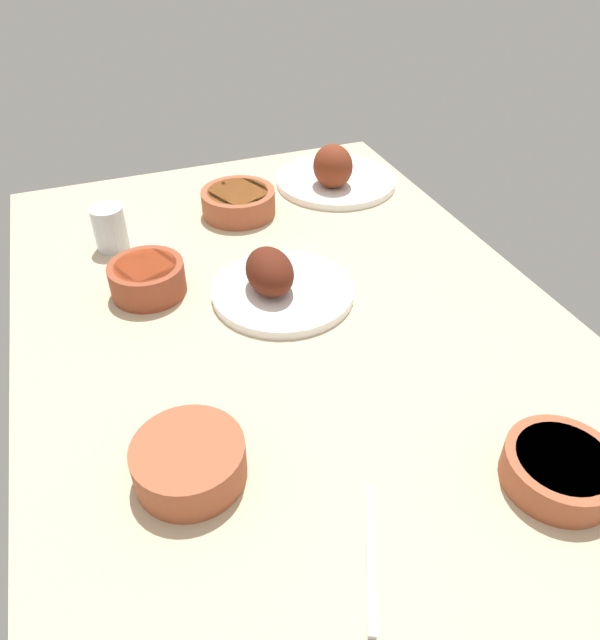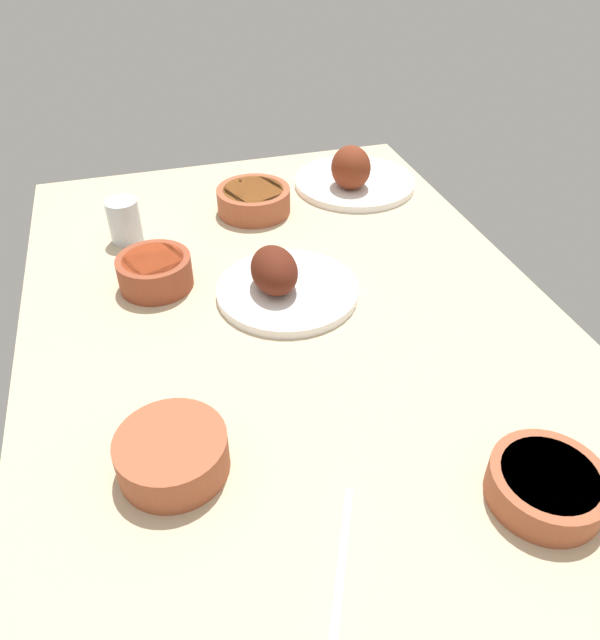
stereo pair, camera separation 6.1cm
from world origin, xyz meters
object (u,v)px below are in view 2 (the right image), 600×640
at_px(bowl_sauce, 155,271).
at_px(water_tumbler, 124,221).
at_px(bowl_potatoes, 546,484).
at_px(fork_loose, 342,559).
at_px(bowl_soup, 254,199).
at_px(plate_center_main, 282,282).
at_px(plate_near_viewer, 353,177).
at_px(bowl_cream, 172,453).

bearing_deg(bowl_sauce, water_tumbler, -167.18).
bearing_deg(bowl_potatoes, fork_loose, -87.85).
relative_size(bowl_potatoes, bowl_sauce, 1.06).
distance_m(bowl_soup, bowl_potatoes, 0.84).
xyz_separation_m(plate_center_main, bowl_sauce, (-0.09, -0.21, 0.01)).
height_order(plate_center_main, bowl_sauce, plate_center_main).
distance_m(plate_near_viewer, bowl_soup, 0.25).
distance_m(plate_center_main, water_tumbler, 0.37).
bearing_deg(fork_loose, bowl_potatoes, -62.65).
bearing_deg(bowl_soup, plate_center_main, -3.84).
relative_size(plate_center_main, bowl_sauce, 1.91).
relative_size(plate_near_viewer, bowl_sauce, 2.13).
distance_m(plate_center_main, fork_loose, 0.51).
relative_size(bowl_sauce, fork_loose, 0.74).
bearing_deg(water_tumbler, bowl_sauce, 12.82).
relative_size(bowl_soup, bowl_sauce, 1.20).
bearing_deg(fork_loose, bowl_cream, 67.28).
relative_size(plate_near_viewer, bowl_cream, 1.99).
bearing_deg(plate_near_viewer, plate_center_main, -36.24).
relative_size(bowl_cream, bowl_potatoes, 1.01).
bearing_deg(bowl_cream, bowl_sauce, 177.46).
bearing_deg(bowl_sauce, plate_near_viewer, 119.80).
relative_size(bowl_cream, water_tumbler, 1.62).
height_order(plate_near_viewer, water_tumbler, plate_near_viewer).
bearing_deg(bowl_soup, plate_near_viewer, 100.80).
xyz_separation_m(plate_center_main, water_tumbler, (-0.27, -0.25, 0.02)).
height_order(bowl_sauce, fork_loose, bowl_sauce).
bearing_deg(fork_loose, bowl_sauce, 38.70).
bearing_deg(plate_center_main, bowl_soup, 176.16).
relative_size(plate_center_main, fork_loose, 1.40).
distance_m(bowl_potatoes, bowl_sauce, 0.72).
bearing_deg(bowl_potatoes, bowl_sauce, -145.47).
height_order(bowl_soup, bowl_potatoes, bowl_soup).
xyz_separation_m(plate_near_viewer, bowl_sauce, (0.27, -0.48, 0.00)).
bearing_deg(bowl_sauce, plate_center_main, 66.69).
distance_m(plate_near_viewer, bowl_potatoes, 0.87).
xyz_separation_m(bowl_sauce, water_tumbler, (-0.18, -0.04, 0.01)).
height_order(plate_near_viewer, bowl_sauce, plate_near_viewer).
bearing_deg(water_tumbler, plate_near_viewer, 100.31).
distance_m(water_tumbler, fork_loose, 0.80).
height_order(plate_center_main, bowl_potatoes, plate_center_main).
xyz_separation_m(bowl_cream, bowl_potatoes, (0.17, 0.43, -0.00)).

